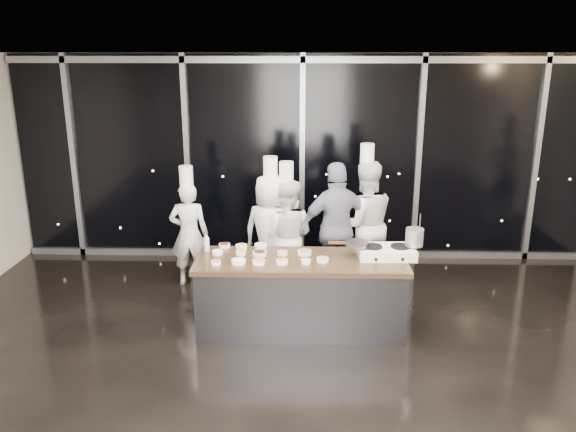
% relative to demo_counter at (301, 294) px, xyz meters
% --- Properties ---
extents(ground, '(9.00, 9.00, 0.00)m').
position_rel_demo_counter_xyz_m(ground, '(0.00, -0.90, -0.45)').
color(ground, black).
rests_on(ground, ground).
extents(room_shell, '(9.02, 7.02, 3.21)m').
position_rel_demo_counter_xyz_m(room_shell, '(0.18, -0.90, 1.79)').
color(room_shell, beige).
rests_on(room_shell, ground).
extents(window_wall, '(8.90, 0.11, 3.20)m').
position_rel_demo_counter_xyz_m(window_wall, '(0.00, 2.53, 1.14)').
color(window_wall, black).
rests_on(window_wall, ground).
extents(demo_counter, '(2.46, 0.86, 0.90)m').
position_rel_demo_counter_xyz_m(demo_counter, '(0.00, 0.00, 0.00)').
color(demo_counter, '#38373C').
rests_on(demo_counter, ground).
extents(stove, '(0.67, 0.44, 0.14)m').
position_rel_demo_counter_xyz_m(stove, '(1.00, 0.10, 0.51)').
color(stove, white).
rests_on(stove, demo_counter).
extents(frying_pan, '(0.48, 0.28, 0.05)m').
position_rel_demo_counter_xyz_m(frying_pan, '(0.65, 0.09, 0.61)').
color(frying_pan, slate).
rests_on(frying_pan, stove).
extents(stock_pot, '(0.21, 0.21, 0.21)m').
position_rel_demo_counter_xyz_m(stock_pot, '(1.32, 0.11, 0.69)').
color(stock_pot, '#A7A7A9').
rests_on(stock_pot, stove).
extents(prep_bowls, '(1.38, 0.72, 0.05)m').
position_rel_demo_counter_xyz_m(prep_bowls, '(-0.46, 0.07, 0.47)').
color(prep_bowls, white).
rests_on(prep_bowls, demo_counter).
extents(squeeze_bottle, '(0.06, 0.06, 0.23)m').
position_rel_demo_counter_xyz_m(squeeze_bottle, '(-1.14, 0.23, 0.56)').
color(squeeze_bottle, silver).
rests_on(squeeze_bottle, demo_counter).
extents(chef_far_left, '(0.56, 0.38, 1.72)m').
position_rel_demo_counter_xyz_m(chef_far_left, '(-1.58, 1.33, 0.32)').
color(chef_far_left, silver).
rests_on(chef_far_left, ground).
extents(chef_left, '(0.94, 0.77, 1.89)m').
position_rel_demo_counter_xyz_m(chef_left, '(-0.42, 1.16, 0.39)').
color(chef_left, silver).
rests_on(chef_left, ground).
extents(chef_center, '(0.88, 0.75, 1.83)m').
position_rel_demo_counter_xyz_m(chef_center, '(-0.20, 1.12, 0.36)').
color(chef_center, silver).
rests_on(chef_center, ground).
extents(guest, '(1.15, 0.69, 1.83)m').
position_rel_demo_counter_xyz_m(guest, '(0.48, 1.12, 0.46)').
color(guest, '#121233').
rests_on(guest, ground).
extents(chef_right, '(0.99, 0.83, 2.03)m').
position_rel_demo_counter_xyz_m(chef_right, '(0.88, 1.39, 0.46)').
color(chef_right, silver).
rests_on(chef_right, ground).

